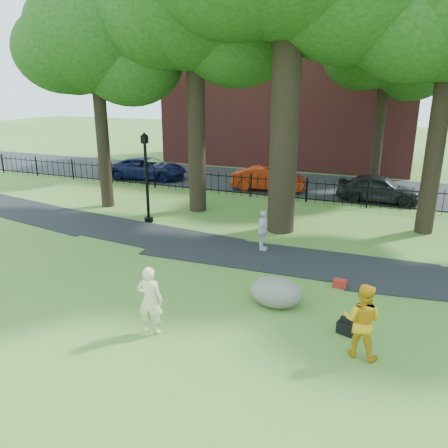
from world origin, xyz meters
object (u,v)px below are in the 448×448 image
at_px(man, 362,321).
at_px(red_sedan, 268,179).
at_px(lamppost, 147,179).
at_px(boulder, 276,290).
at_px(woman, 150,300).

bearing_deg(man, red_sedan, -57.93).
xyz_separation_m(man, lamppost, (-9.63, 6.85, 1.05)).
relative_size(boulder, lamppost, 0.37).
bearing_deg(boulder, man, -34.07).
height_order(woman, man, man).
relative_size(lamppost, red_sedan, 0.95).
distance_m(man, red_sedan, 16.09).
distance_m(lamppost, red_sedan, 8.54).
xyz_separation_m(boulder, red_sedan, (-4.16, 13.11, 0.26)).
relative_size(woman, lamppost, 0.44).
relative_size(boulder, red_sedan, 0.35).
xyz_separation_m(lamppost, red_sedan, (3.11, 7.86, -1.23)).
bearing_deg(red_sedan, man, -161.13).
bearing_deg(red_sedan, woman, -178.66).
bearing_deg(woman, boulder, -145.94).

